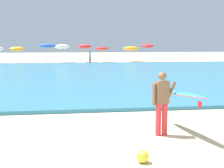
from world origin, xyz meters
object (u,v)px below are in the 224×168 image
beach_umbrella_5 (85,46)px  beach_ball (143,156)px  beach_umbrella_4 (62,47)px  beachgoer_near_row_left (90,57)px  beach_umbrella_6 (102,48)px  beach_umbrella_2 (17,49)px  beach_umbrella_8 (147,46)px  beach_umbrella_7 (131,48)px  surfer_with_board (170,97)px  beach_umbrella_3 (47,46)px

beach_umbrella_5 → beach_ball: 35.98m
beach_umbrella_4 → beachgoer_near_row_left: bearing=-35.4°
beach_umbrella_6 → beach_umbrella_2: bearing=-174.6°
beach_umbrella_5 → beach_umbrella_8: 8.38m
beach_umbrella_2 → beach_umbrella_7: beach_umbrella_7 is taller
beach_umbrella_6 → beach_umbrella_7: 3.94m
surfer_with_board → beach_umbrella_8: bearing=76.9°
beach_umbrella_2 → beach_umbrella_3: size_ratio=0.83×
beach_umbrella_4 → beach_umbrella_7: 9.27m
beach_umbrella_6 → beach_umbrella_7: bearing=3.0°
surfer_with_board → beach_umbrella_6: (1.85, 34.26, 0.76)m
beach_umbrella_2 → beach_umbrella_3: 4.02m
surfer_with_board → beachgoer_near_row_left: size_ratio=1.71×
beach_umbrella_6 → beachgoer_near_row_left: beach_umbrella_6 is taller
surfer_with_board → beach_umbrella_7: (5.78, 34.47, 0.76)m
beach_umbrella_8 → beachgoer_near_row_left: size_ratio=1.54×
surfer_with_board → beach_umbrella_5: (-0.49, 33.98, 1.03)m
beach_umbrella_4 → beach_umbrella_6: beach_umbrella_4 is taller
beach_umbrella_5 → beach_umbrella_7: (6.28, 0.48, -0.27)m
surfer_with_board → beach_umbrella_5: size_ratio=1.13×
beach_umbrella_2 → beach_umbrella_8: (16.94, 0.61, 0.34)m
beach_umbrella_4 → beach_umbrella_7: beach_umbrella_4 is taller
beach_umbrella_6 → beach_umbrella_8: beach_umbrella_8 is taller
surfer_with_board → beach_umbrella_7: 34.96m
beach_umbrella_3 → beach_ball: 34.32m
beach_umbrella_3 → beachgoer_near_row_left: bearing=-7.7°
beach_umbrella_6 → beachgoer_near_row_left: 3.55m
beach_umbrella_3 → beach_umbrella_4: bearing=45.2°
beach_umbrella_4 → beach_umbrella_8: (11.35, -0.01, 0.07)m
beach_umbrella_2 → beach_umbrella_5: beach_umbrella_5 is taller
beach_umbrella_3 → beachgoer_near_row_left: (5.23, -0.71, -1.33)m
beach_umbrella_5 → beach_umbrella_2: bearing=-175.0°
beach_umbrella_6 → beach_umbrella_3: bearing=-162.9°
beach_umbrella_4 → beach_umbrella_3: bearing=-134.8°
surfer_with_board → beachgoer_near_row_left: surfer_with_board is taller
beach_umbrella_4 → beach_umbrella_6: bearing=4.4°
beach_umbrella_4 → beachgoer_near_row_left: beach_umbrella_4 is taller
beach_umbrella_2 → beach_umbrella_7: (14.83, 1.24, 0.01)m
beach_umbrella_3 → beachgoer_near_row_left: beach_umbrella_3 is taller
beach_umbrella_2 → beach_ball: size_ratio=7.64×
beach_umbrella_3 → beach_ball: bearing=-83.3°
beach_umbrella_6 → beach_umbrella_7: (3.93, 0.20, 0.00)m
beach_umbrella_6 → beach_umbrella_7: size_ratio=0.97×
beach_umbrella_2 → beach_umbrella_5: 8.60m
beach_umbrella_7 → beach_umbrella_5: bearing=-175.6°
beach_umbrella_2 → beach_umbrella_8: beach_umbrella_8 is taller
beach_umbrella_8 → beach_umbrella_2: bearing=-177.9°
surfer_with_board → beach_umbrella_6: size_ratio=1.31×
beach_umbrella_7 → beachgoer_near_row_left: 6.61m
beach_umbrella_3 → beach_umbrella_5: beach_umbrella_3 is taller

